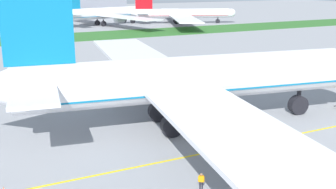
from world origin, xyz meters
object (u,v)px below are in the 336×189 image
airliner_foreground (185,80)px  parked_airliner_far_centre (181,14)px  service_truck_fuel_bowser (185,70)px  parked_airliner_far_left (105,13)px  ground_crew_wingwalker_port (201,180)px

airliner_foreground → parked_airliner_far_centre: (64.51, 124.51, -1.91)m
service_truck_fuel_bowser → parked_airliner_far_left: (15.57, 104.78, 3.87)m
service_truck_fuel_bowser → parked_airliner_far_left: size_ratio=0.09×
service_truck_fuel_bowser → parked_airliner_far_left: parked_airliner_far_left is taller
airliner_foreground → service_truck_fuel_bowser: airliner_foreground is taller
service_truck_fuel_bowser → parked_airliner_far_centre: parked_airliner_far_centre is taller
service_truck_fuel_bowser → parked_airliner_far_centre: (50.19, 97.88, 3.14)m
ground_crew_wingwalker_port → parked_airliner_far_centre: parked_airliner_far_centre is taller
parked_airliner_far_left → parked_airliner_far_centre: parked_airliner_far_left is taller
ground_crew_wingwalker_port → service_truck_fuel_bowser: service_truck_fuel_bowser is taller
airliner_foreground → parked_airliner_far_left: airliner_foreground is taller
airliner_foreground → parked_airliner_far_centre: airliner_foreground is taller
parked_airliner_far_left → parked_airliner_far_centre: (34.62, -6.90, -0.73)m
airliner_foreground → parked_airliner_far_centre: bearing=62.6°
ground_crew_wingwalker_port → parked_airliner_far_left: (36.87, 147.79, 4.24)m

